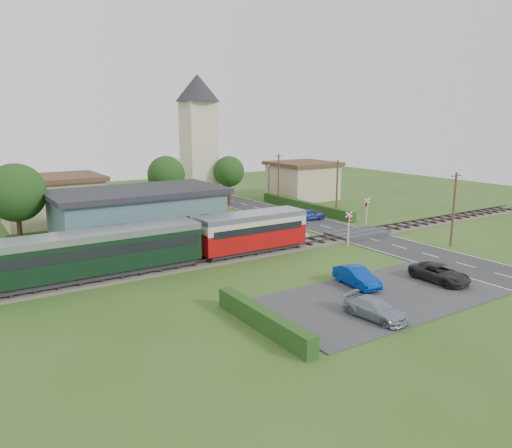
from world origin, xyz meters
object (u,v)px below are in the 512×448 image
church_tower (198,130)px  pedestrian_far (76,257)px  car_park_dark (440,273)px  house_east (303,180)px  equipment_hut (65,251)px  house_west (52,200)px  pedestrian_near (224,237)px  station_building (138,216)px  car_park_silver (375,309)px  car_on_road (309,214)px  train (50,259)px  crossing_signal_near (349,223)px  crossing_signal_far (367,208)px  car_park_blue (357,277)px

church_tower → pedestrian_far: (-22.34, -23.17, -8.98)m
church_tower → car_park_dark: 41.25m
house_east → equipment_hut: bearing=-153.7°
house_west → pedestrian_near: size_ratio=6.65×
house_west → car_park_dark: size_ratio=2.37×
church_tower → station_building: bearing=-131.4°
house_west → car_park_silver: size_ratio=2.60×
car_park_silver → car_park_dark: 9.35m
house_west → pedestrian_far: (-2.34, -20.17, -1.55)m
station_building → car_park_silver: bearing=-77.9°
church_tower → house_east: church_tower is taller
car_on_road → car_park_silver: (-15.25, -25.26, -0.05)m
train → crossing_signal_near: train is taller
station_building → crossing_signal_near: bearing=-34.8°
pedestrian_near → car_park_silver: bearing=110.4°
crossing_signal_near → car_on_road: 12.10m
house_east → car_on_road: bearing=-125.2°
house_east → car_park_silver: (-24.56, -38.45, -2.11)m
train → church_tower: size_ratio=2.45×
crossing_signal_far → car_park_silver: 26.21m
church_tower → pedestrian_far: church_tower is taller
equipment_hut → train: size_ratio=0.06×
station_building → train: (-9.72, -8.99, -0.52)m
equipment_hut → house_west: (3.00, 19.80, 1.04)m
car_on_road → pedestrian_near: (-15.00, -6.25, 0.53)m
church_tower → crossing_signal_far: (8.60, -23.61, -8.08)m
crossing_signal_far → car_on_road: size_ratio=0.82×
station_building → car_on_road: size_ratio=4.00×
crossing_signal_far → car_on_road: bearing=114.4°
crossing_signal_near → car_park_dark: bearing=-99.2°
train → car_park_blue: bearing=-32.0°
car_on_road → car_park_blue: (-11.99, -20.32, 0.03)m
church_tower → pedestrian_far: bearing=-134.0°
crossing_signal_far → house_east: bearing=71.9°
station_building → church_tower: 23.89m
station_building → church_tower: church_tower is taller
crossing_signal_far → station_building: bearing=164.4°
house_east → car_park_blue: (-21.29, -33.50, -2.04)m
car_park_silver → pedestrian_near: size_ratio=2.56×
pedestrian_near → car_on_road: bearing=-136.3°
house_west → pedestrian_far: size_ratio=6.82×
car_park_silver → pedestrian_near: bearing=82.1°
station_building → car_park_dark: bearing=-57.9°
church_tower → house_west: (-20.00, -3.00, -7.43)m
car_park_silver → church_tower: bearing=70.2°
train → house_east: 45.41m
house_west → crossing_signal_near: (21.40, -25.41, -0.65)m
car_park_silver → pedestrian_near: 19.02m
train → car_park_silver: train is taller
car_park_blue → car_park_silver: 5.93m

